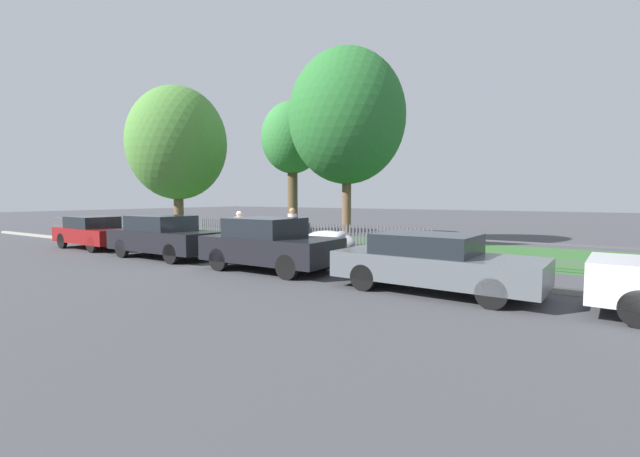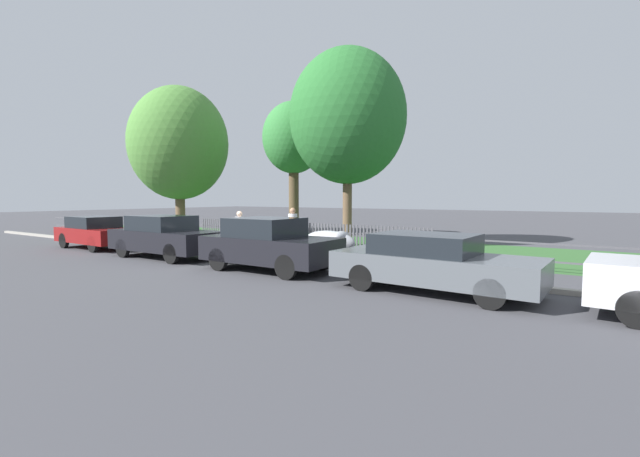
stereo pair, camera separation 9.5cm
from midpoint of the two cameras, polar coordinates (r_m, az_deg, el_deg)
name	(u,v)px [view 1 (the left image)]	position (r m, az deg, el deg)	size (l,w,h in m)	color
ground_plane	(246,260)	(14.70, -10.00, -4.15)	(120.00, 120.00, 0.00)	#424247
kerb_stone	(248,258)	(14.77, -9.74, -3.87)	(39.12, 0.20, 0.12)	#9E998E
grass_strip	(340,243)	(19.59, 2.48, -1.99)	(39.12, 6.60, 0.01)	#33602D
park_fence	(297,237)	(16.82, -3.29, -1.10)	(39.12, 0.05, 1.13)	#4C4C51
parked_car_silver_hatchback	(94,232)	(19.95, -27.98, -0.42)	(3.89, 1.76, 1.32)	maroon
parked_car_black_saloon	(164,236)	(15.90, -20.19, -0.99)	(4.30, 1.78, 1.47)	black
parked_car_navy_estate	(269,244)	(12.42, -6.99, -2.07)	(4.00, 1.89, 1.52)	black
parked_car_red_compact	(433,262)	(9.90, 14.63, -4.36)	(4.55, 1.92, 1.30)	#51565B
covered_motorcycle	(330,242)	(14.16, 1.15, -1.84)	(2.06, 0.83, 1.01)	black
tree_nearest_kerb	(177,143)	(25.36, -18.61, 10.69)	(5.41, 5.41, 8.21)	brown
tree_behind_motorcycle	(292,139)	(22.99, -3.82, 11.80)	(3.28, 3.28, 7.13)	brown
tree_mid_park	(347,117)	(19.04, 3.46, 14.61)	(5.03, 5.03, 8.47)	brown
pedestrian_near_fence	(239,230)	(15.93, -10.88, -0.22)	(0.43, 0.43, 1.61)	#7F6B51
pedestrian_by_lamp	(292,227)	(16.26, -3.87, 0.14)	(0.46, 0.46, 1.72)	slate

